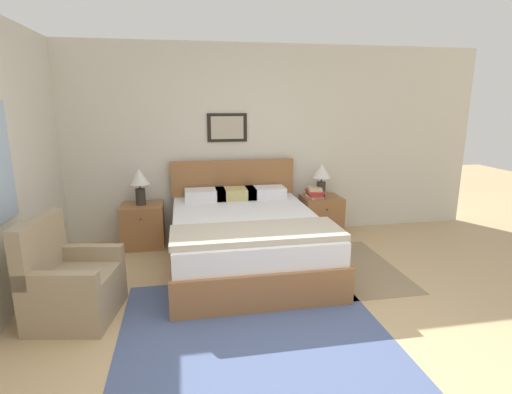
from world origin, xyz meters
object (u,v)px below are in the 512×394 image
at_px(nightstand_by_door, 321,216).
at_px(table_lamp_by_door, 322,174).
at_px(nightstand_near_window, 143,225).
at_px(table_lamp_near_window, 139,181).
at_px(bed, 245,238).
at_px(armchair, 70,285).

relative_size(nightstand_by_door, table_lamp_by_door, 1.20).
bearing_deg(nightstand_near_window, table_lamp_near_window, 153.44).
bearing_deg(bed, table_lamp_by_door, 35.47).
xyz_separation_m(armchair, table_lamp_near_window, (0.46, 1.73, 0.57)).
relative_size(nightstand_by_door, table_lamp_near_window, 1.20).
distance_m(table_lamp_near_window, table_lamp_by_door, 2.42).
bearing_deg(nightstand_near_window, bed, -35.08).
distance_m(bed, nightstand_near_window, 1.48).
xyz_separation_m(bed, nightstand_by_door, (1.21, 0.85, -0.04)).
bearing_deg(bed, table_lamp_near_window, 144.97).
height_order(table_lamp_near_window, table_lamp_by_door, same).
height_order(nightstand_near_window, table_lamp_near_window, table_lamp_near_window).
distance_m(nightstand_by_door, table_lamp_near_window, 2.51).
xyz_separation_m(nightstand_by_door, table_lamp_by_door, (-0.01, 0.00, 0.59)).
distance_m(bed, table_lamp_by_door, 1.57).
bearing_deg(armchair, bed, 127.40).
bearing_deg(nightstand_by_door, armchair, -149.23).
bearing_deg(armchair, table_lamp_by_door, 130.95).
xyz_separation_m(nightstand_near_window, table_lamp_near_window, (-0.01, 0.00, 0.59)).
distance_m(bed, nightstand_by_door, 1.48).
distance_m(nightstand_near_window, nightstand_by_door, 2.43).
height_order(nightstand_near_window, table_lamp_by_door, table_lamp_by_door).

